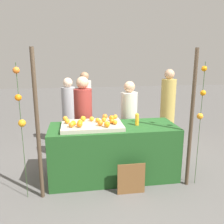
{
  "coord_description": "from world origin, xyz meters",
  "views": [
    {
      "loc": [
        -0.59,
        -3.62,
        2.0
      ],
      "look_at": [
        0.0,
        0.15,
        1.1
      ],
      "focal_mm": 37.65,
      "sensor_mm": 36.0,
      "label": 1
    }
  ],
  "objects_px": {
    "orange_0": "(71,125)",
    "vendor_right": "(129,124)",
    "orange_1": "(115,117)",
    "juice_bottle": "(137,120)",
    "chalkboard_sign": "(131,179)",
    "vendor_left": "(84,124)",
    "stall_counter": "(113,152)"
  },
  "relations": [
    {
      "from": "vendor_left",
      "to": "vendor_right",
      "type": "distance_m",
      "value": 0.87
    },
    {
      "from": "orange_0",
      "to": "vendor_left",
      "type": "distance_m",
      "value": 0.85
    },
    {
      "from": "vendor_left",
      "to": "vendor_right",
      "type": "relative_size",
      "value": 1.06
    },
    {
      "from": "orange_0",
      "to": "vendor_right",
      "type": "xyz_separation_m",
      "value": [
        1.08,
        0.81,
        -0.27
      ]
    },
    {
      "from": "stall_counter",
      "to": "orange_1",
      "type": "distance_m",
      "value": 0.6
    },
    {
      "from": "orange_1",
      "to": "juice_bottle",
      "type": "bearing_deg",
      "value": -37.59
    },
    {
      "from": "orange_0",
      "to": "vendor_left",
      "type": "height_order",
      "value": "vendor_left"
    },
    {
      "from": "chalkboard_sign",
      "to": "orange_1",
      "type": "bearing_deg",
      "value": 97.71
    },
    {
      "from": "orange_1",
      "to": "vendor_right",
      "type": "distance_m",
      "value": 0.6
    },
    {
      "from": "orange_1",
      "to": "orange_0",
      "type": "bearing_deg",
      "value": -151.94
    },
    {
      "from": "orange_0",
      "to": "orange_1",
      "type": "relative_size",
      "value": 1.12
    },
    {
      "from": "chalkboard_sign",
      "to": "vendor_right",
      "type": "distance_m",
      "value": 1.32
    },
    {
      "from": "stall_counter",
      "to": "juice_bottle",
      "type": "xyz_separation_m",
      "value": [
        0.39,
        -0.01,
        0.54
      ]
    },
    {
      "from": "orange_0",
      "to": "juice_bottle",
      "type": "distance_m",
      "value": 1.07
    },
    {
      "from": "stall_counter",
      "to": "vendor_left",
      "type": "distance_m",
      "value": 0.84
    },
    {
      "from": "orange_1",
      "to": "juice_bottle",
      "type": "relative_size",
      "value": 0.37
    },
    {
      "from": "vendor_right",
      "to": "chalkboard_sign",
      "type": "bearing_deg",
      "value": -100.87
    },
    {
      "from": "chalkboard_sign",
      "to": "vendor_left",
      "type": "height_order",
      "value": "vendor_left"
    },
    {
      "from": "orange_1",
      "to": "vendor_left",
      "type": "relative_size",
      "value": 0.04
    },
    {
      "from": "orange_1",
      "to": "chalkboard_sign",
      "type": "relative_size",
      "value": 0.15
    },
    {
      "from": "stall_counter",
      "to": "juice_bottle",
      "type": "bearing_deg",
      "value": -1.98
    },
    {
      "from": "stall_counter",
      "to": "orange_1",
      "type": "relative_size",
      "value": 28.24
    },
    {
      "from": "stall_counter",
      "to": "vendor_right",
      "type": "height_order",
      "value": "vendor_right"
    },
    {
      "from": "chalkboard_sign",
      "to": "vendor_right",
      "type": "bearing_deg",
      "value": 79.13
    },
    {
      "from": "stall_counter",
      "to": "juice_bottle",
      "type": "height_order",
      "value": "juice_bottle"
    },
    {
      "from": "orange_0",
      "to": "chalkboard_sign",
      "type": "distance_m",
      "value": 1.21
    },
    {
      "from": "orange_0",
      "to": "vendor_right",
      "type": "bearing_deg",
      "value": 36.9
    },
    {
      "from": "orange_0",
      "to": "chalkboard_sign",
      "type": "relative_size",
      "value": 0.17
    },
    {
      "from": "orange_0",
      "to": "chalkboard_sign",
      "type": "bearing_deg",
      "value": -24.72
    },
    {
      "from": "orange_1",
      "to": "vendor_right",
      "type": "relative_size",
      "value": 0.05
    },
    {
      "from": "stall_counter",
      "to": "vendor_right",
      "type": "xyz_separation_m",
      "value": [
        0.41,
        0.65,
        0.28
      ]
    },
    {
      "from": "vendor_right",
      "to": "orange_0",
      "type": "bearing_deg",
      "value": -143.1
    }
  ]
}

